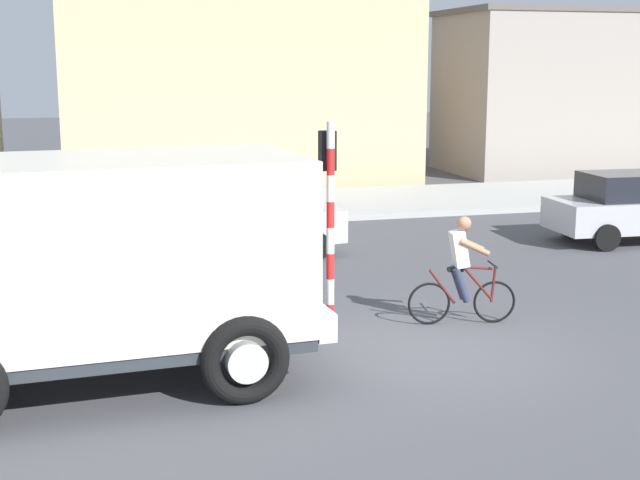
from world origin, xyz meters
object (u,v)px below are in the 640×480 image
(car_white_mid, at_px, (247,220))
(cyclist, at_px, (462,270))
(truck_foreground, at_px, (96,257))
(pedestrian_near_kerb, at_px, (246,207))
(traffic_light_pole, at_px, (329,196))
(car_red_near, at_px, (636,207))

(car_white_mid, bearing_deg, cyclist, -67.52)
(truck_foreground, distance_m, pedestrian_near_kerb, 9.18)
(truck_foreground, distance_m, cyclist, 5.76)
(cyclist, height_order, traffic_light_pole, traffic_light_pole)
(car_red_near, distance_m, pedestrian_near_kerb, 8.97)
(truck_foreground, relative_size, car_white_mid, 1.31)
(truck_foreground, height_order, traffic_light_pole, traffic_light_pole)
(cyclist, distance_m, car_red_near, 8.33)
(traffic_light_pole, height_order, car_red_near, traffic_light_pole)
(truck_foreground, xyz_separation_m, pedestrian_near_kerb, (3.45, 8.47, -0.82))
(traffic_light_pole, bearing_deg, car_white_mid, 92.99)
(truck_foreground, xyz_separation_m, car_white_mid, (3.20, 6.96, -0.85))
(cyclist, relative_size, pedestrian_near_kerb, 1.06)
(traffic_light_pole, relative_size, car_white_mid, 0.75)
(car_red_near, relative_size, pedestrian_near_kerb, 2.52)
(truck_foreground, bearing_deg, traffic_light_pole, 24.70)
(traffic_light_pole, distance_m, pedestrian_near_kerb, 6.98)
(truck_foreground, xyz_separation_m, cyclist, (5.56, 1.27, -0.80))
(traffic_light_pole, bearing_deg, pedestrian_near_kerb, 90.24)
(traffic_light_pole, xyz_separation_m, car_white_mid, (-0.28, 5.36, -1.25))
(cyclist, distance_m, traffic_light_pole, 2.42)
(traffic_light_pole, bearing_deg, truck_foreground, -155.30)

